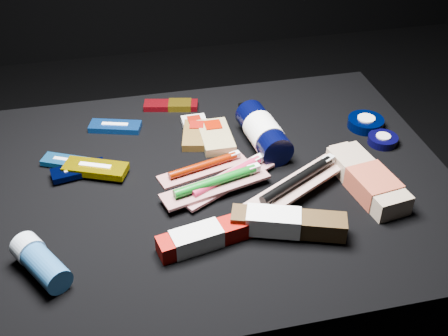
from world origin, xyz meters
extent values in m
plane|color=black|center=(0.00, 0.00, 0.00)|extent=(3.00, 3.00, 0.00)
cube|color=black|center=(0.00, 0.00, 0.20)|extent=(0.98, 0.78, 0.40)
cube|color=#103F94|center=(-0.20, 0.24, 0.41)|extent=(0.13, 0.08, 0.01)
cube|color=silver|center=(-0.20, 0.24, 0.41)|extent=(0.06, 0.03, 0.02)
cube|color=#1A6DBA|center=(-0.31, 0.12, 0.41)|extent=(0.11, 0.08, 0.01)
cube|color=#BBBBB7|center=(-0.31, 0.12, 0.41)|extent=(0.05, 0.03, 0.01)
cube|color=black|center=(-0.28, 0.08, 0.41)|extent=(0.12, 0.06, 0.01)
cube|color=silver|center=(-0.28, 0.08, 0.41)|extent=(0.06, 0.02, 0.01)
cube|color=#AA9000|center=(-0.25, 0.07, 0.42)|extent=(0.14, 0.10, 0.02)
cube|color=white|center=(-0.25, 0.07, 0.42)|extent=(0.07, 0.04, 0.02)
cube|color=brown|center=(-0.02, 0.16, 0.41)|extent=(0.08, 0.12, 0.02)
cube|color=maroon|center=(-0.01, 0.19, 0.41)|extent=(0.04, 0.04, 0.02)
cube|color=beige|center=(-0.01, 0.19, 0.41)|extent=(0.06, 0.11, 0.02)
cube|color=#660C04|center=(-0.01, 0.22, 0.41)|extent=(0.03, 0.03, 0.02)
cube|color=#9B8A58|center=(0.03, 0.14, 0.41)|extent=(0.07, 0.13, 0.02)
cube|color=#7C0F00|center=(0.03, 0.18, 0.41)|extent=(0.04, 0.04, 0.02)
cube|color=maroon|center=(-0.05, 0.31, 0.41)|extent=(0.14, 0.07, 0.01)
cube|color=#B79119|center=(-0.03, 0.31, 0.41)|extent=(0.06, 0.05, 0.02)
cylinder|color=black|center=(0.13, 0.10, 0.44)|extent=(0.09, 0.18, 0.07)
cylinder|color=white|center=(0.13, 0.10, 0.44)|extent=(0.08, 0.09, 0.07)
cylinder|color=black|center=(0.11, 0.20, 0.44)|extent=(0.03, 0.03, 0.02)
cube|color=black|center=(0.11, 0.22, 0.43)|extent=(0.02, 0.03, 0.02)
cylinder|color=black|center=(0.38, 0.12, 0.41)|extent=(0.08, 0.08, 0.02)
cylinder|color=silver|center=(0.38, 0.12, 0.41)|extent=(0.04, 0.04, 0.03)
cylinder|color=black|center=(0.39, 0.05, 0.41)|extent=(0.07, 0.07, 0.02)
cylinder|color=silver|center=(0.39, 0.05, 0.41)|extent=(0.03, 0.03, 0.02)
cube|color=tan|center=(0.29, -0.09, 0.42)|extent=(0.10, 0.22, 0.04)
cube|color=#A7452F|center=(0.29, -0.12, 0.42)|extent=(0.09, 0.11, 0.05)
cube|color=tan|center=(0.27, 0.01, 0.42)|extent=(0.05, 0.03, 0.03)
cylinder|color=#225387|center=(-0.34, -0.20, 0.42)|extent=(0.09, 0.11, 0.05)
cylinder|color=#AAB9C9|center=(-0.37, -0.15, 0.43)|extent=(0.06, 0.06, 0.05)
cube|color=#B9B2AC|center=(-0.02, 0.04, 0.40)|extent=(0.20, 0.10, 0.01)
cylinder|color=#651300|center=(-0.02, 0.04, 0.41)|extent=(0.16, 0.06, 0.02)
cube|color=silver|center=(0.05, 0.06, 0.42)|extent=(0.02, 0.02, 0.01)
cube|color=beige|center=(0.01, -0.02, 0.41)|extent=(0.22, 0.15, 0.01)
cylinder|color=#B51F45|center=(0.01, -0.02, 0.42)|extent=(0.17, 0.10, 0.02)
cube|color=white|center=(0.09, 0.02, 0.42)|extent=(0.03, 0.03, 0.01)
cube|color=#AAA29E|center=(-0.01, -0.04, 0.42)|extent=(0.23, 0.11, 0.01)
cylinder|color=#086113|center=(-0.01, -0.04, 0.43)|extent=(0.18, 0.06, 0.02)
cube|color=silver|center=(0.07, -0.02, 0.43)|extent=(0.03, 0.02, 0.01)
cube|color=silver|center=(0.14, -0.08, 0.42)|extent=(0.24, 0.17, 0.01)
cylinder|color=black|center=(0.14, -0.08, 0.44)|extent=(0.18, 0.11, 0.02)
cube|color=beige|center=(0.23, -0.04, 0.44)|extent=(0.03, 0.03, 0.01)
cube|color=#900500|center=(-0.05, -0.18, 0.42)|extent=(0.20, 0.08, 0.03)
cube|color=silver|center=(-0.08, -0.18, 0.42)|extent=(0.10, 0.06, 0.04)
cube|color=#35230F|center=(0.09, -0.19, 0.42)|extent=(0.21, 0.11, 0.04)
cube|color=white|center=(0.07, -0.18, 0.43)|extent=(0.11, 0.08, 0.04)
camera|label=1|loc=(-0.19, -0.90, 1.12)|focal=45.00mm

